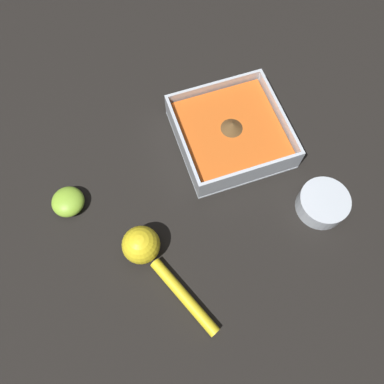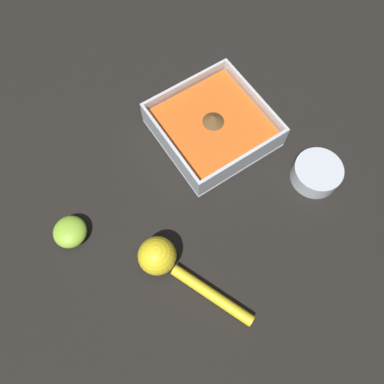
{
  "view_description": "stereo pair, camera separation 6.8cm",
  "coord_description": "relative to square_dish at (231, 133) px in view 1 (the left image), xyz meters",
  "views": [
    {
      "loc": [
        -0.22,
        -0.31,
        0.66
      ],
      "look_at": [
        -0.14,
        -0.06,
        0.03
      ],
      "focal_mm": 35.0,
      "sensor_mm": 36.0,
      "label": 1
    },
    {
      "loc": [
        -0.29,
        -0.28,
        0.66
      ],
      "look_at": [
        -0.14,
        -0.06,
        0.03
      ],
      "focal_mm": 35.0,
      "sensor_mm": 36.0,
      "label": 2
    }
  ],
  "objects": [
    {
      "name": "ground_plane",
      "position": [
        0.02,
        -0.04,
        -0.02
      ],
      "size": [
        4.0,
        4.0,
        0.0
      ],
      "primitive_type": "plane",
      "color": "black"
    },
    {
      "name": "lemon_squeezer",
      "position": [
        -0.22,
        -0.18,
        0.01
      ],
      "size": [
        0.12,
        0.21,
        0.07
      ],
      "rotation": [
        0.0,
        0.0,
        1.97
      ],
      "color": "yellow",
      "rests_on": "ground_plane"
    },
    {
      "name": "lemon_half",
      "position": [
        -0.33,
        -0.03,
        -0.01
      ],
      "size": [
        0.06,
        0.06,
        0.03
      ],
      "color": "#93CC38",
      "rests_on": "ground_plane"
    },
    {
      "name": "square_dish",
      "position": [
        0.0,
        0.0,
        0.0
      ],
      "size": [
        0.21,
        0.21,
        0.06
      ],
      "color": "silver",
      "rests_on": "ground_plane"
    },
    {
      "name": "spice_bowl",
      "position": [
        0.11,
        -0.19,
        -0.01
      ],
      "size": [
        0.09,
        0.09,
        0.04
      ],
      "color": "silver",
      "rests_on": "ground_plane"
    }
  ]
}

